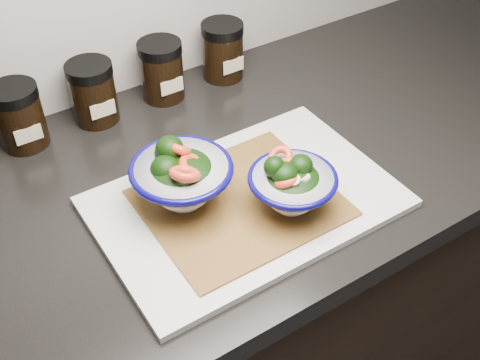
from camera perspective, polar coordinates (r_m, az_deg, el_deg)
cabinet at (r=1.33m, az=-4.46°, el=-15.74°), size 3.43×0.58×0.86m
countertop at (r=0.98m, az=-5.83°, el=-1.41°), size 3.50×0.60×0.04m
cutting_board at (r=0.92m, az=0.56°, el=-2.09°), size 0.45×0.30×0.01m
bamboo_mat at (r=0.91m, az=-0.00°, el=-2.16°), size 0.28×0.24×0.00m
bowl_left at (r=0.88m, az=-5.61°, el=0.27°), size 0.15×0.15×0.11m
bowl_right at (r=0.88m, az=4.92°, el=-0.52°), size 0.13×0.13×0.09m
spice_jar_b at (r=1.08m, az=-20.20°, el=5.69°), size 0.08×0.08×0.11m
spice_jar_c at (r=1.10m, az=-13.77°, el=8.07°), size 0.08×0.08×0.11m
spice_jar_d at (r=1.14m, az=-7.44°, el=10.27°), size 0.08×0.08×0.11m
spice_jar_e at (r=1.20m, az=-1.65°, el=12.17°), size 0.08×0.08×0.11m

